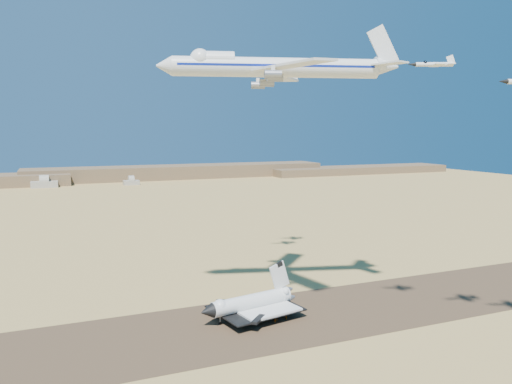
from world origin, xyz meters
name	(u,v)px	position (x,y,z in m)	size (l,w,h in m)	color
ground	(227,328)	(0.00, 0.00, 0.00)	(1200.00, 1200.00, 0.00)	tan
runway	(227,328)	(0.00, 0.00, 0.03)	(600.00, 50.00, 0.06)	#4F3A27
ridgeline	(144,175)	(65.32, 527.31, 7.63)	(960.00, 90.00, 18.00)	olive
hangars	(41,184)	(-64.00, 478.43, 4.83)	(200.50, 29.50, 30.00)	#9D998B
shuttle	(251,304)	(11.33, 5.92, 5.15)	(38.95, 28.60, 19.18)	silver
carrier_747	(269,67)	(19.04, 7.08, 89.53)	(86.01, 64.35, 21.48)	white
crew_a	(277,318)	(19.07, -0.48, 0.87)	(0.59, 0.39, 1.61)	#BC550B
crew_b	(286,317)	(22.34, -1.00, 0.86)	(0.78, 0.45, 1.60)	#BC550B
crew_c	(275,321)	(17.19, -2.71, 0.94)	(1.03, 0.53, 1.77)	#BC550B
chase_jet_a	(433,64)	(52.92, -36.21, 87.09)	(13.40, 8.05, 3.47)	white
chase_jet_e	(272,76)	(43.25, 58.02, 92.51)	(15.71, 8.73, 3.93)	white
chase_jet_f	(283,80)	(53.88, 68.65, 92.00)	(15.61, 9.12, 3.98)	white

